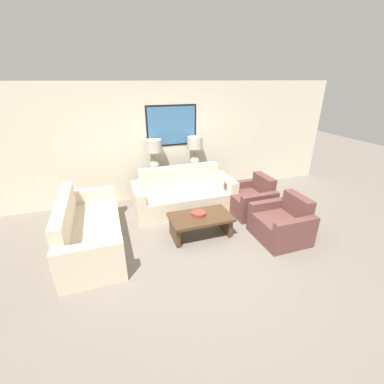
{
  "coord_description": "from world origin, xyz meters",
  "views": [
    {
      "loc": [
        -1.49,
        -3.43,
        2.67
      ],
      "look_at": [
        -0.01,
        0.92,
        0.65
      ],
      "focal_mm": 24.0,
      "sensor_mm": 36.0,
      "label": 1
    }
  ],
  "objects_px": {
    "table_lamp_right": "(195,147)",
    "decorative_bowl": "(199,214)",
    "table_lamp_left": "(154,151)",
    "armchair_near_back_wall": "(251,200)",
    "armchair_near_camera": "(282,224)",
    "console_table": "(176,183)",
    "couch_by_back_wall": "(184,196)",
    "couch_by_side": "(89,231)",
    "coffee_table": "(201,221)"
  },
  "relations": [
    {
      "from": "couch_by_side",
      "to": "armchair_near_back_wall",
      "type": "relative_size",
      "value": 2.38
    },
    {
      "from": "couch_by_side",
      "to": "coffee_table",
      "type": "xyz_separation_m",
      "value": [
        1.92,
        -0.31,
        -0.0
      ]
    },
    {
      "from": "table_lamp_left",
      "to": "couch_by_side",
      "type": "relative_size",
      "value": 0.33
    },
    {
      "from": "decorative_bowl",
      "to": "armchair_near_back_wall",
      "type": "xyz_separation_m",
      "value": [
        1.39,
        0.5,
        -0.16
      ]
    },
    {
      "from": "table_lamp_right",
      "to": "coffee_table",
      "type": "height_order",
      "value": "table_lamp_right"
    },
    {
      "from": "console_table",
      "to": "table_lamp_left",
      "type": "height_order",
      "value": "table_lamp_left"
    },
    {
      "from": "decorative_bowl",
      "to": "armchair_near_back_wall",
      "type": "bearing_deg",
      "value": 19.65
    },
    {
      "from": "couch_by_back_wall",
      "to": "decorative_bowl",
      "type": "xyz_separation_m",
      "value": [
        -0.06,
        -1.11,
        0.14
      ]
    },
    {
      "from": "decorative_bowl",
      "to": "coffee_table",
      "type": "bearing_deg",
      "value": -60.17
    },
    {
      "from": "armchair_near_camera",
      "to": "couch_by_side",
      "type": "bearing_deg",
      "value": 165.59
    },
    {
      "from": "console_table",
      "to": "table_lamp_right",
      "type": "height_order",
      "value": "table_lamp_right"
    },
    {
      "from": "couch_by_back_wall",
      "to": "decorative_bowl",
      "type": "distance_m",
      "value": 1.12
    },
    {
      "from": "console_table",
      "to": "table_lamp_left",
      "type": "relative_size",
      "value": 2.1
    },
    {
      "from": "table_lamp_right",
      "to": "decorative_bowl",
      "type": "height_order",
      "value": "table_lamp_right"
    },
    {
      "from": "couch_by_back_wall",
      "to": "coffee_table",
      "type": "xyz_separation_m",
      "value": [
        -0.03,
        -1.15,
        -0.0
      ]
    },
    {
      "from": "couch_by_back_wall",
      "to": "armchair_near_camera",
      "type": "xyz_separation_m",
      "value": [
        1.33,
        -1.69,
        -0.02
      ]
    },
    {
      "from": "armchair_near_back_wall",
      "to": "armchair_near_camera",
      "type": "relative_size",
      "value": 1.0
    },
    {
      "from": "table_lamp_right",
      "to": "armchair_near_back_wall",
      "type": "height_order",
      "value": "table_lamp_right"
    },
    {
      "from": "couch_by_back_wall",
      "to": "armchair_near_back_wall",
      "type": "height_order",
      "value": "couch_by_back_wall"
    },
    {
      "from": "table_lamp_right",
      "to": "decorative_bowl",
      "type": "xyz_separation_m",
      "value": [
        -0.54,
        -1.76,
        -0.76
      ]
    },
    {
      "from": "armchair_near_camera",
      "to": "couch_by_back_wall",
      "type": "bearing_deg",
      "value": 128.27
    },
    {
      "from": "couch_by_side",
      "to": "couch_by_back_wall",
      "type": "bearing_deg",
      "value": 23.38
    },
    {
      "from": "couch_by_side",
      "to": "console_table",
      "type": "bearing_deg",
      "value": 37.38
    },
    {
      "from": "armchair_near_back_wall",
      "to": "couch_by_side",
      "type": "bearing_deg",
      "value": -176.0
    },
    {
      "from": "console_table",
      "to": "couch_by_side",
      "type": "bearing_deg",
      "value": -142.62
    },
    {
      "from": "coffee_table",
      "to": "armchair_near_back_wall",
      "type": "distance_m",
      "value": 1.47
    },
    {
      "from": "coffee_table",
      "to": "armchair_near_camera",
      "type": "bearing_deg",
      "value": -21.48
    },
    {
      "from": "console_table",
      "to": "couch_by_side",
      "type": "distance_m",
      "value": 2.46
    },
    {
      "from": "armchair_near_camera",
      "to": "armchair_near_back_wall",
      "type": "bearing_deg",
      "value": 90.0
    },
    {
      "from": "console_table",
      "to": "decorative_bowl",
      "type": "distance_m",
      "value": 1.76
    },
    {
      "from": "decorative_bowl",
      "to": "armchair_near_camera",
      "type": "height_order",
      "value": "armchair_near_camera"
    },
    {
      "from": "decorative_bowl",
      "to": "table_lamp_right",
      "type": "bearing_deg",
      "value": 72.87
    },
    {
      "from": "console_table",
      "to": "couch_by_back_wall",
      "type": "relative_size",
      "value": 0.69
    },
    {
      "from": "coffee_table",
      "to": "couch_by_back_wall",
      "type": "bearing_deg",
      "value": 88.42
    },
    {
      "from": "table_lamp_right",
      "to": "table_lamp_left",
      "type": "bearing_deg",
      "value": 180.0
    },
    {
      "from": "table_lamp_left",
      "to": "table_lamp_right",
      "type": "relative_size",
      "value": 1.0
    },
    {
      "from": "couch_by_back_wall",
      "to": "armchair_near_back_wall",
      "type": "xyz_separation_m",
      "value": [
        1.33,
        -0.62,
        -0.02
      ]
    },
    {
      "from": "couch_by_back_wall",
      "to": "armchair_near_back_wall",
      "type": "bearing_deg",
      "value": -24.78
    },
    {
      "from": "coffee_table",
      "to": "armchair_near_camera",
      "type": "distance_m",
      "value": 1.47
    },
    {
      "from": "table_lamp_left",
      "to": "coffee_table",
      "type": "xyz_separation_m",
      "value": [
        0.45,
        -1.8,
        -0.91
      ]
    },
    {
      "from": "decorative_bowl",
      "to": "armchair_near_camera",
      "type": "distance_m",
      "value": 1.51
    },
    {
      "from": "table_lamp_left",
      "to": "decorative_bowl",
      "type": "relative_size",
      "value": 2.75
    },
    {
      "from": "console_table",
      "to": "table_lamp_right",
      "type": "distance_m",
      "value": 0.97
    },
    {
      "from": "console_table",
      "to": "armchair_near_back_wall",
      "type": "distance_m",
      "value": 1.84
    },
    {
      "from": "table_lamp_left",
      "to": "armchair_near_camera",
      "type": "relative_size",
      "value": 0.79
    },
    {
      "from": "console_table",
      "to": "coffee_table",
      "type": "distance_m",
      "value": 1.8
    },
    {
      "from": "console_table",
      "to": "armchair_near_camera",
      "type": "relative_size",
      "value": 1.65
    },
    {
      "from": "table_lamp_left",
      "to": "decorative_bowl",
      "type": "distance_m",
      "value": 1.97
    },
    {
      "from": "armchair_near_back_wall",
      "to": "armchair_near_camera",
      "type": "bearing_deg",
      "value": -90.0
    },
    {
      "from": "table_lamp_right",
      "to": "coffee_table",
      "type": "relative_size",
      "value": 0.64
    }
  ]
}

